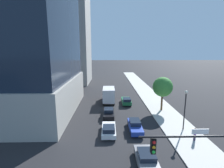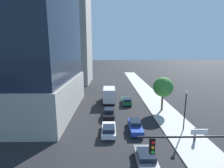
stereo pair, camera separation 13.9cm
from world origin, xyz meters
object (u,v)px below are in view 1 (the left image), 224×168
object	(u,v)px
car_gray	(147,159)
pedestrian_purple_shirt	(195,134)
construction_building	(71,30)
street_tree	(163,87)
traffic_light_pole	(197,155)
car_blue	(135,126)
car_black	(109,113)
car_green	(126,101)
street_lamp	(185,104)
box_truck	(109,94)
car_white	(109,130)

from	to	relation	value
car_gray	pedestrian_purple_shirt	xyz separation A→B (m)	(7.04, 4.34, 0.34)
car_gray	pedestrian_purple_shirt	bearing A→B (deg)	31.66
construction_building	car_gray	size ratio (longest dim) A/B	9.22
street_tree	car_gray	bearing A→B (deg)	-112.13
traffic_light_pole	car_blue	distance (m)	13.11
construction_building	car_blue	bearing A→B (deg)	-66.25
car_gray	car_black	size ratio (longest dim) A/B	1.09
car_green	car_black	xyz separation A→B (m)	(-3.77, -7.02, -0.03)
street_lamp	street_tree	world-z (taller)	street_tree
street_lamp	box_truck	size ratio (longest dim) A/B	0.85
car_blue	car_white	bearing A→B (deg)	-164.41
car_black	box_truck	size ratio (longest dim) A/B	0.64
street_lamp	car_green	size ratio (longest dim) A/B	1.31
car_gray	street_tree	bearing A→B (deg)	67.87
car_white	car_green	bearing A→B (deg)	74.04
car_blue	pedestrian_purple_shirt	xyz separation A→B (m)	(7.04, -3.16, 0.30)
car_gray	car_blue	distance (m)	7.50
car_gray	box_truck	xyz separation A→B (m)	(-3.77, 20.93, 1.18)
street_lamp	car_white	size ratio (longest dim) A/B	1.30
street_lamp	box_truck	bearing A→B (deg)	128.46
car_white	box_truck	xyz separation A→B (m)	(0.00, 14.48, 1.21)
traffic_light_pole	car_black	xyz separation A→B (m)	(-5.89, 17.51, -3.74)
traffic_light_pole	car_gray	xyz separation A→B (m)	(-2.12, 4.90, -3.76)
car_green	car_black	distance (m)	7.97
street_lamp	pedestrian_purple_shirt	size ratio (longest dim) A/B	3.32
traffic_light_pole	construction_building	bearing A→B (deg)	110.50
car_white	pedestrian_purple_shirt	world-z (taller)	pedestrian_purple_shirt
street_tree	pedestrian_purple_shirt	xyz separation A→B (m)	(0.72, -11.19, -3.60)
car_green	car_white	bearing A→B (deg)	-105.96
traffic_light_pole	pedestrian_purple_shirt	distance (m)	11.01
car_green	box_truck	xyz separation A→B (m)	(-3.77, 1.30, 1.13)
traffic_light_pole	street_tree	bearing A→B (deg)	78.38
car_black	box_truck	xyz separation A→B (m)	(0.00, 8.32, 1.16)
street_tree	construction_building	bearing A→B (deg)	127.52
car_black	street_tree	bearing A→B (deg)	16.13
car_gray	car_black	distance (m)	13.17
construction_building	street_lamp	size ratio (longest dim) A/B	7.54
car_gray	car_green	distance (m)	19.64
car_white	box_truck	size ratio (longest dim) A/B	0.65
car_white	car_black	bearing A→B (deg)	90.00
traffic_light_pole	street_lamp	world-z (taller)	traffic_light_pole
car_blue	pedestrian_purple_shirt	size ratio (longest dim) A/B	2.77
car_white	car_blue	size ratio (longest dim) A/B	0.92
car_gray	construction_building	bearing A→B (deg)	110.18
box_truck	car_blue	bearing A→B (deg)	-74.32
street_lamp	car_black	xyz separation A→B (m)	(-10.74, 5.20, -3.20)
traffic_light_pole	car_gray	distance (m)	6.52
street_lamp	car_blue	xyz separation A→B (m)	(-6.97, 0.09, -3.18)
car_gray	pedestrian_purple_shirt	world-z (taller)	pedestrian_purple_shirt
car_green	car_gray	bearing A→B (deg)	-90.00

